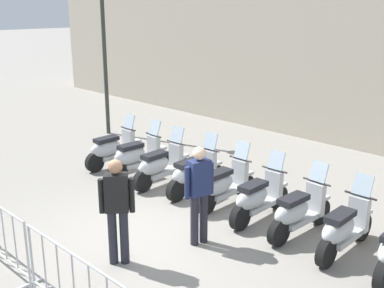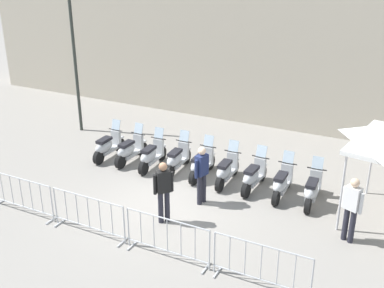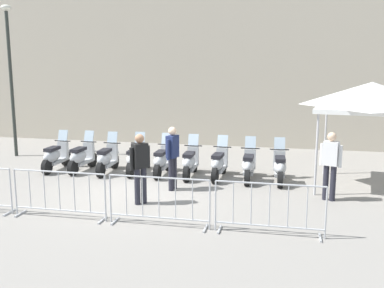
{
  "view_description": "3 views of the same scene",
  "coord_description": "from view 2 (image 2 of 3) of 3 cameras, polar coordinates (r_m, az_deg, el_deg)",
  "views": [
    {
      "loc": [
        6.63,
        -3.77,
        4.05
      ],
      "look_at": [
        -1.26,
        1.99,
        1.11
      ],
      "focal_mm": 45.66,
      "sensor_mm": 36.0,
      "label": 1
    },
    {
      "loc": [
        7.4,
        -8.97,
        6.74
      ],
      "look_at": [
        -0.53,
        1.87,
        1.18
      ],
      "focal_mm": 44.11,
      "sensor_mm": 36.0,
      "label": 2
    },
    {
      "loc": [
        5.38,
        -9.78,
        3.35
      ],
      "look_at": [
        0.46,
        2.56,
        0.96
      ],
      "focal_mm": 41.1,
      "sensor_mm": 36.0,
      "label": 3
    }
  ],
  "objects": [
    {
      "name": "ground_plane",
      "position": [
        13.45,
        -2.91,
        -7.66
      ],
      "size": [
        120.0,
        120.0,
        0.0
      ],
      "primitive_type": "plane",
      "color": "gray"
    },
    {
      "name": "motorcycle_0",
      "position": [
        16.54,
        -10.17,
        -0.25
      ],
      "size": [
        0.65,
        1.72,
        1.24
      ],
      "color": "black",
      "rests_on": "ground"
    },
    {
      "name": "motorcycle_1",
      "position": [
        16.1,
        -7.53,
        -0.73
      ],
      "size": [
        0.59,
        1.72,
        1.24
      ],
      "color": "black",
      "rests_on": "ground"
    },
    {
      "name": "motorcycle_2",
      "position": [
        15.6,
        -4.93,
        -1.39
      ],
      "size": [
        0.69,
        1.71,
        1.24
      ],
      "color": "black",
      "rests_on": "ground"
    },
    {
      "name": "motorcycle_3",
      "position": [
        15.31,
        -1.8,
        -1.8
      ],
      "size": [
        0.69,
        1.71,
        1.24
      ],
      "color": "black",
      "rests_on": "ground"
    },
    {
      "name": "motorcycle_4",
      "position": [
        14.91,
        1.12,
        -2.47
      ],
      "size": [
        0.65,
        1.72,
        1.24
      ],
      "color": "black",
      "rests_on": "ground"
    },
    {
      "name": "motorcycle_5",
      "position": [
        14.55,
        4.19,
        -3.2
      ],
      "size": [
        0.67,
        1.72,
        1.24
      ],
      "color": "black",
      "rests_on": "ground"
    },
    {
      "name": "motorcycle_6",
      "position": [
        14.27,
        7.44,
        -3.88
      ],
      "size": [
        0.59,
        1.72,
        1.24
      ],
      "color": "black",
      "rests_on": "ground"
    },
    {
      "name": "motorcycle_7",
      "position": [
        14.0,
        10.81,
        -4.65
      ],
      "size": [
        0.66,
        1.72,
        1.24
      ],
      "color": "black",
      "rests_on": "ground"
    },
    {
      "name": "motorcycle_8",
      "position": [
        13.82,
        14.33,
        -5.37
      ],
      "size": [
        0.7,
        1.71,
        1.24
      ],
      "color": "black",
      "rests_on": "ground"
    },
    {
      "name": "barrier_segment_0",
      "position": [
        13.75,
        -19.9,
        -5.87
      ],
      "size": [
        2.17,
        0.76,
        1.07
      ],
      "color": "#B2B5B7",
      "rests_on": "ground"
    },
    {
      "name": "barrier_segment_1",
      "position": [
        12.32,
        -12.39,
        -8.41
      ],
      "size": [
        2.17,
        0.76,
        1.07
      ],
      "color": "#B2B5B7",
      "rests_on": "ground"
    },
    {
      "name": "barrier_segment_2",
      "position": [
        11.19,
        -3.01,
        -11.33
      ],
      "size": [
        2.17,
        0.76,
        1.07
      ],
      "color": "#B2B5B7",
      "rests_on": "ground"
    },
    {
      "name": "barrier_segment_3",
      "position": [
        10.43,
        8.33,
        -14.39
      ],
      "size": [
        2.17,
        0.76,
        1.07
      ],
      "color": "#B2B5B7",
      "rests_on": "ground"
    },
    {
      "name": "street_lamp",
      "position": [
        18.66,
        -14.11,
        11.24
      ],
      "size": [
        0.36,
        0.36,
        5.46
      ],
      "color": "#2D332D",
      "rests_on": "ground"
    },
    {
      "name": "officer_near_row_end",
      "position": [
        13.21,
        1.18,
        -3.4
      ],
      "size": [
        0.26,
        0.55,
        1.73
      ],
      "color": "#23232D",
      "rests_on": "ground"
    },
    {
      "name": "officer_mid_plaza",
      "position": [
        12.16,
        18.74,
        -7.13
      ],
      "size": [
        0.54,
        0.29,
        1.73
      ],
      "color": "#23232D",
      "rests_on": "ground"
    },
    {
      "name": "officer_by_barriers",
      "position": [
        12.33,
        -3.47,
        -5.44
      ],
      "size": [
        0.38,
        0.48,
        1.73
      ],
      "color": "#23232D",
      "rests_on": "ground"
    }
  ]
}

